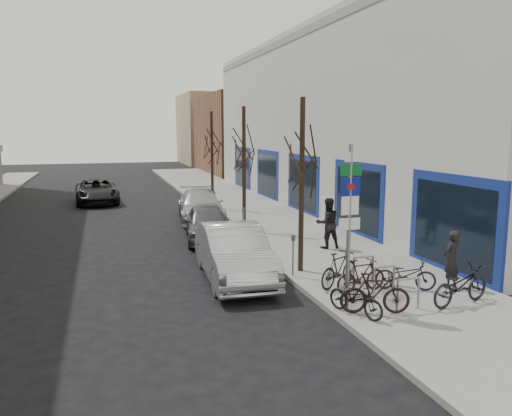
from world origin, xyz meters
TOP-DOWN VIEW (x-y plane):
  - ground at (0.00, 0.00)m, footprint 120.00×120.00m
  - sidewalk_east at (4.50, 10.00)m, footprint 5.00×70.00m
  - commercial_building at (17.00, 16.00)m, footprint 20.00×32.00m
  - brick_building_far at (13.00, 40.00)m, footprint 12.00×14.00m
  - tan_building_far at (13.50, 55.00)m, footprint 13.00×12.00m
  - highway_sign_pole at (2.40, -0.01)m, footprint 0.55×0.10m
  - bike_rack at (3.80, 0.60)m, footprint 0.66×2.26m
  - tree_near at (2.60, 3.50)m, footprint 1.80×1.80m
  - tree_mid at (2.60, 10.00)m, footprint 1.80×1.80m
  - tree_far at (2.60, 16.50)m, footprint 1.80×1.80m
  - meter_front at (2.15, 3.00)m, footprint 0.10×0.08m
  - meter_mid at (2.15, 8.50)m, footprint 0.10×0.08m
  - meter_back at (2.15, 14.00)m, footprint 0.10×0.08m
  - bike_near_left at (2.43, -0.41)m, footprint 1.07×1.64m
  - bike_near_right at (2.91, -0.46)m, footprint 1.78×1.01m
  - bike_mid_curb at (4.65, 0.89)m, footprint 1.70×1.17m
  - bike_mid_inner at (3.04, 1.71)m, footprint 1.73×1.27m
  - bike_far_curb at (5.30, -0.53)m, footprint 2.03×1.01m
  - bike_far_inner at (3.37, 1.05)m, footprint 1.62×0.67m
  - parked_car_front at (0.49, 3.70)m, footprint 2.01×5.13m
  - parked_car_mid at (0.81, 9.25)m, footprint 2.30×4.48m
  - parked_car_back at (1.40, 13.80)m, footprint 2.66×5.42m
  - lane_car at (-3.63, 21.63)m, footprint 2.74×5.48m
  - pedestrian_near at (5.98, 0.70)m, footprint 0.70×0.58m
  - pedestrian_far at (4.70, 6.01)m, footprint 0.73×0.51m

SIDE VIEW (x-z plane):
  - ground at x=0.00m, z-range 0.00..0.00m
  - sidewalk_east at x=4.50m, z-range 0.00..0.15m
  - bike_far_inner at x=3.37m, z-range 0.15..1.11m
  - bike_near_left at x=2.43m, z-range 0.15..1.11m
  - bike_mid_curb at x=4.65m, z-range 0.15..1.16m
  - bike_rack at x=3.80m, z-range 0.24..1.07m
  - bike_mid_inner at x=3.04m, z-range 0.15..1.18m
  - bike_near_right at x=2.91m, z-range 0.15..1.18m
  - parked_car_mid at x=0.81m, z-range 0.00..1.46m
  - bike_far_curb at x=5.30m, z-range 0.15..1.34m
  - lane_car at x=-3.63m, z-range 0.00..1.49m
  - parked_car_back at x=1.40m, z-range 0.00..1.52m
  - parked_car_front at x=0.49m, z-range 0.00..1.66m
  - meter_front at x=2.15m, z-range 0.28..1.55m
  - meter_mid at x=2.15m, z-range 0.28..1.55m
  - meter_back at x=2.15m, z-range 0.28..1.55m
  - pedestrian_near at x=5.98m, z-range 0.15..1.78m
  - pedestrian_far at x=4.70m, z-range 0.15..2.06m
  - highway_sign_pole at x=2.40m, z-range 0.36..4.56m
  - brick_building_far at x=13.00m, z-range 0.00..8.00m
  - tree_near at x=2.60m, z-range 1.35..6.85m
  - tree_mid at x=2.60m, z-range 1.35..6.85m
  - tree_far at x=2.60m, z-range 1.35..6.85m
  - tan_building_far at x=13.50m, z-range 0.00..9.00m
  - commercial_building at x=17.00m, z-range 0.00..10.00m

